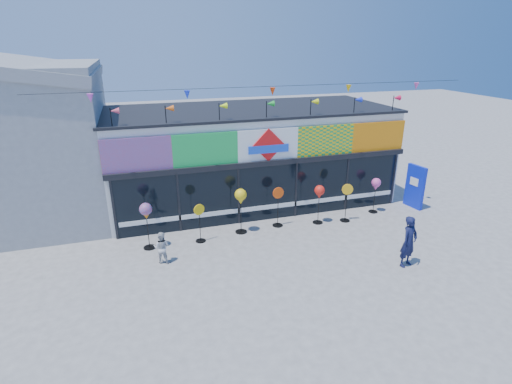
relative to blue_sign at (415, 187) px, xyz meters
name	(u,v)px	position (x,y,z in m)	size (l,w,h in m)	color
ground	(300,260)	(-6.46, -2.76, -0.94)	(80.00, 80.00, 0.00)	slate
kite_shop	(250,155)	(-6.46, 3.18, 1.10)	(16.00, 5.70, 5.31)	white
blue_sign	(415,187)	(0.00, 0.00, 0.00)	(0.30, 0.95, 1.88)	#0D23CC
spinner_0	(146,212)	(-11.17, -0.41, 0.41)	(0.43, 0.43, 1.69)	black
spinner_1	(200,222)	(-9.38, -0.44, -0.18)	(0.40, 0.37, 1.44)	black
spinner_2	(241,198)	(-7.79, -0.17, 0.46)	(0.44, 0.44, 1.75)	black
spinner_3	(278,206)	(-6.27, -0.04, -0.10)	(0.45, 0.41, 1.60)	black
spinner_4	(319,193)	(-4.65, -0.27, 0.32)	(0.40, 0.40, 1.58)	black
spinner_5	(346,202)	(-3.52, -0.42, -0.11)	(0.43, 0.40, 1.57)	black
spinner_6	(376,185)	(-1.94, 0.02, 0.26)	(0.38, 0.38, 1.51)	black
adult_man	(409,242)	(-3.33, -4.04, -0.09)	(0.62, 0.41, 1.70)	#121638
child	(162,247)	(-10.81, -1.52, -0.40)	(0.52, 0.30, 1.08)	silver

